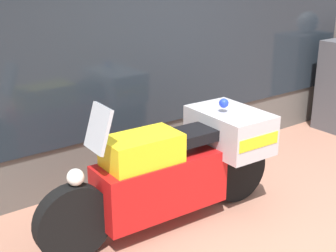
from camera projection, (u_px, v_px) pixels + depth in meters
ground_plane at (274, 235)px, 4.18m from camera, size 60.00×60.00×0.00m
shop_building at (117, 9)px, 4.87m from camera, size 6.71×0.55×3.65m
window_display at (165, 122)px, 5.73m from camera, size 5.53×0.30×1.84m
paramedic_motorcycle at (181, 163)px, 4.26m from camera, size 2.43×0.81×1.26m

